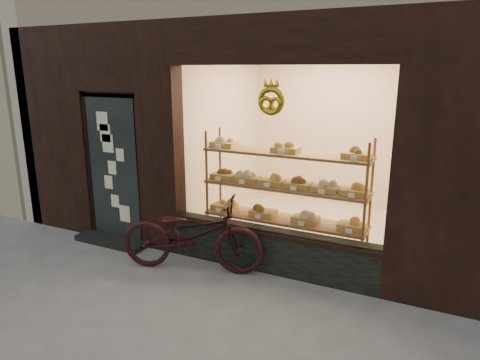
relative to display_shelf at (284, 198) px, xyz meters
The scene contains 3 objects.
ground 2.73m from the display_shelf, 100.01° to the right, with size 90.00×90.00×0.00m, color slate.
display_shelf is the anchor object (origin of this frame).
bicycle 1.30m from the display_shelf, 136.91° to the right, with size 0.64×1.83×0.96m, color black.
Camera 1 is at (2.29, -2.56, 2.51)m, focal length 32.00 mm.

